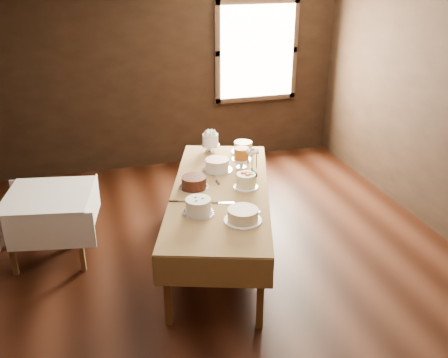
# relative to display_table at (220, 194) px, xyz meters

# --- Properties ---
(floor) EXTENTS (5.00, 6.00, 0.01)m
(floor) POSITION_rel_display_table_xyz_m (-0.02, -0.40, -0.70)
(floor) COLOR black
(floor) RESTS_ON ground
(wall_back) EXTENTS (5.00, 0.02, 2.80)m
(wall_back) POSITION_rel_display_table_xyz_m (-0.02, 2.60, 0.70)
(wall_back) COLOR black
(wall_back) RESTS_ON ground
(window) EXTENTS (1.10, 0.05, 1.30)m
(window) POSITION_rel_display_table_xyz_m (1.28, 2.54, 0.90)
(window) COLOR #FFEABF
(window) RESTS_ON wall_back
(display_table) EXTENTS (1.67, 2.60, 0.75)m
(display_table) POSITION_rel_display_table_xyz_m (0.00, 0.00, 0.00)
(display_table) COLOR #513319
(display_table) RESTS_ON ground
(side_table) EXTENTS (0.98, 0.98, 0.70)m
(side_table) POSITION_rel_display_table_xyz_m (-1.66, 0.46, -0.07)
(side_table) COLOR #513319
(side_table) RESTS_ON ground
(cake_meringue) EXTENTS (0.26, 0.26, 0.23)m
(cake_meringue) POSITION_rel_display_table_xyz_m (0.17, 1.01, 0.16)
(cake_meringue) COLOR silver
(cake_meringue) RESTS_ON display_table
(cake_speckled) EXTENTS (0.30, 0.30, 0.13)m
(cake_speckled) POSITION_rel_display_table_xyz_m (0.54, 0.89, 0.12)
(cake_speckled) COLOR white
(cake_speckled) RESTS_ON display_table
(cake_lattice) EXTENTS (0.34, 0.34, 0.12)m
(cake_lattice) POSITION_rel_display_table_xyz_m (0.10, 0.46, 0.11)
(cake_lattice) COLOR silver
(cake_lattice) RESTS_ON display_table
(cake_caramel) EXTENTS (0.23, 0.23, 0.25)m
(cake_caramel) POSITION_rel_display_table_xyz_m (0.37, 0.44, 0.16)
(cake_caramel) COLOR white
(cake_caramel) RESTS_ON display_table
(cake_chocolate) EXTENTS (0.30, 0.30, 0.12)m
(cake_chocolate) POSITION_rel_display_table_xyz_m (-0.24, 0.10, 0.11)
(cake_chocolate) COLOR silver
(cake_chocolate) RESTS_ON display_table
(cake_flowers) EXTENTS (0.27, 0.27, 0.15)m
(cake_flowers) POSITION_rel_display_table_xyz_m (0.26, -0.03, 0.12)
(cake_flowers) COLOR white
(cake_flowers) RESTS_ON display_table
(cake_swirl) EXTENTS (0.29, 0.29, 0.15)m
(cake_swirl) POSITION_rel_display_table_xyz_m (-0.33, -0.44, 0.13)
(cake_swirl) COLOR silver
(cake_swirl) RESTS_ON display_table
(cake_cream) EXTENTS (0.33, 0.33, 0.12)m
(cake_cream) POSITION_rel_display_table_xyz_m (0.01, -0.68, 0.11)
(cake_cream) COLOR white
(cake_cream) RESTS_ON display_table
(cake_server_a) EXTENTS (0.24, 0.09, 0.01)m
(cake_server_a) POSITION_rel_display_table_xyz_m (-0.03, -0.31, 0.06)
(cake_server_a) COLOR silver
(cake_server_a) RESTS_ON display_table
(cake_server_b) EXTENTS (0.16, 0.21, 0.01)m
(cake_server_b) POSITION_rel_display_table_xyz_m (0.17, -0.51, 0.06)
(cake_server_b) COLOR silver
(cake_server_b) RESTS_ON display_table
(cake_server_c) EXTENTS (0.03, 0.24, 0.01)m
(cake_server_c) POSITION_rel_display_table_xyz_m (0.01, 0.27, 0.06)
(cake_server_c) COLOR silver
(cake_server_c) RESTS_ON display_table
(cake_server_d) EXTENTS (0.20, 0.17, 0.01)m
(cake_server_d) POSITION_rel_display_table_xyz_m (0.39, 0.19, 0.06)
(cake_server_d) COLOR silver
(cake_server_d) RESTS_ON display_table
(cake_server_e) EXTENTS (0.23, 0.11, 0.01)m
(cake_server_e) POSITION_rel_display_table_xyz_m (-0.39, -0.18, 0.06)
(cake_server_e) COLOR silver
(cake_server_e) RESTS_ON display_table
(flower_vase) EXTENTS (0.16, 0.16, 0.13)m
(flower_vase) POSITION_rel_display_table_xyz_m (0.38, 0.13, 0.12)
(flower_vase) COLOR #2D2823
(flower_vase) RESTS_ON display_table
(flower_bouquet) EXTENTS (0.14, 0.14, 0.20)m
(flower_bouquet) POSITION_rel_display_table_xyz_m (0.38, 0.13, 0.30)
(flower_bouquet) COLOR white
(flower_bouquet) RESTS_ON flower_vase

